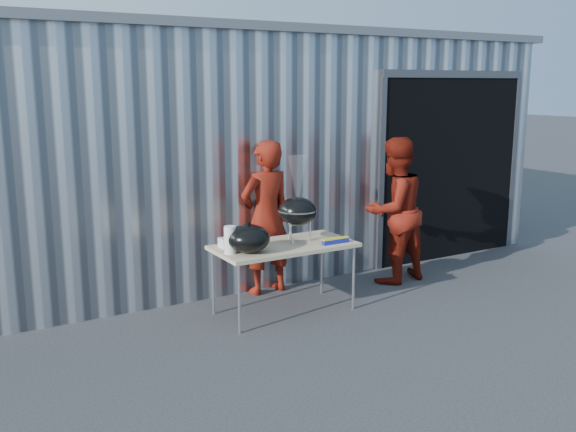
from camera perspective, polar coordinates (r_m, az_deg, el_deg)
ground at (r=6.24m, az=2.63°, el=-11.16°), size 80.00×80.00×0.00m
building at (r=10.29m, az=-7.01°, el=6.66°), size 8.20×6.20×3.10m
folding_table at (r=6.82m, az=-0.35°, el=-2.86°), size 1.50×0.75×0.75m
kettle_grill at (r=6.85m, az=0.84°, el=1.17°), size 0.42×0.42×0.93m
grill_lid at (r=6.47m, az=-3.54°, el=-2.01°), size 0.44×0.44×0.32m
paper_towels at (r=6.44m, az=-5.17°, el=-2.13°), size 0.12×0.12×0.28m
white_tub at (r=6.71m, az=-5.22°, el=-2.35°), size 0.20×0.15×0.10m
foil_box at (r=6.85m, az=4.25°, el=-2.21°), size 0.32×0.05×0.06m
person_cook at (r=7.44m, az=-1.97°, el=-0.15°), size 0.69×0.49×1.80m
person_bystander at (r=7.97m, az=9.40°, el=0.49°), size 0.94×0.77×1.80m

